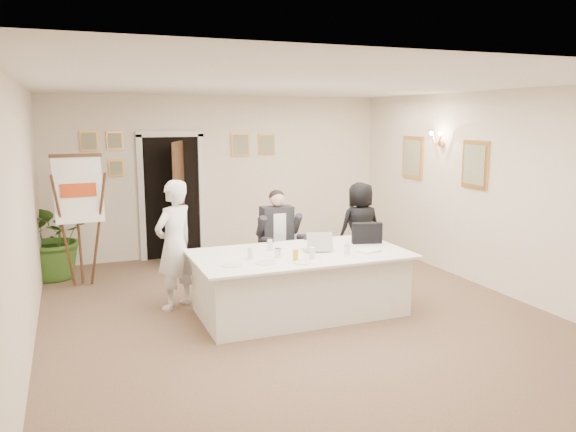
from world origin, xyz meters
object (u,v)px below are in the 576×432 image
(laptop, at_px, (316,240))
(paper_stack, at_px, (369,251))
(laptop_bag, at_px, (367,233))
(steel_jug, at_px, (278,253))
(potted_palm, at_px, (54,235))
(seated_man, at_px, (278,239))
(flip_chart, at_px, (80,228))
(conference_table, at_px, (300,282))
(standing_man, at_px, (175,245))
(oj_glass, at_px, (296,255))
(standing_woman, at_px, (360,228))

(laptop, distance_m, paper_stack, 0.67)
(laptop_bag, distance_m, steel_jug, 1.40)
(steel_jug, bearing_deg, potted_palm, 131.02)
(seated_man, distance_m, flip_chart, 2.84)
(conference_table, xyz_separation_m, laptop_bag, (1.03, 0.17, 0.52))
(conference_table, bearing_deg, steel_jug, -160.65)
(standing_man, height_order, oj_glass, standing_man)
(laptop_bag, relative_size, steel_jug, 3.57)
(steel_jug, bearing_deg, paper_stack, -7.77)
(standing_woman, bearing_deg, standing_man, 11.09)
(seated_man, xyz_separation_m, standing_man, (-1.53, -0.33, 0.11))
(laptop, relative_size, steel_jug, 3.17)
(seated_man, distance_m, paper_stack, 1.54)
(conference_table, bearing_deg, seated_man, 84.06)
(laptop_bag, xyz_separation_m, paper_stack, (-0.22, -0.45, -0.12))
(paper_stack, bearing_deg, oj_glass, -176.44)
(paper_stack, height_order, oj_glass, oj_glass)
(standing_woman, distance_m, oj_glass, 2.46)
(flip_chart, xyz_separation_m, standing_man, (1.09, -1.42, -0.04))
(conference_table, bearing_deg, standing_woman, 40.60)
(flip_chart, xyz_separation_m, potted_palm, (-0.36, 0.63, -0.20))
(standing_man, bearing_deg, steel_jug, 106.12)
(standing_man, height_order, laptop, standing_man)
(laptop, relative_size, paper_stack, 1.28)
(laptop, height_order, paper_stack, laptop)
(seated_man, xyz_separation_m, potted_palm, (-2.99, 1.71, -0.05))
(conference_table, bearing_deg, flip_chart, 139.11)
(potted_palm, relative_size, steel_jug, 12.20)
(laptop, bearing_deg, standing_man, 167.55)
(standing_woman, bearing_deg, laptop, 44.10)
(flip_chart, distance_m, paper_stack, 4.13)
(laptop, height_order, oj_glass, laptop)
(seated_man, height_order, standing_man, standing_man)
(standing_man, distance_m, steel_jug, 1.39)
(standing_woman, bearing_deg, conference_table, 40.37)
(laptop_bag, xyz_separation_m, steel_jug, (-1.37, -0.29, -0.08))
(standing_man, distance_m, laptop_bag, 2.52)
(conference_table, relative_size, potted_palm, 1.97)
(laptop, relative_size, laptop_bag, 0.89)
(paper_stack, relative_size, steel_jug, 2.47)
(flip_chart, xyz_separation_m, standing_woman, (4.09, -0.81, -0.15))
(standing_man, relative_size, paper_stack, 6.11)
(conference_table, height_order, seated_man, seated_man)
(steel_jug, bearing_deg, seated_man, 69.57)
(seated_man, distance_m, standing_man, 1.57)
(seated_man, bearing_deg, oj_glass, -114.79)
(potted_palm, distance_m, paper_stack, 4.80)
(standing_woman, distance_m, steel_jug, 2.42)
(standing_woman, bearing_deg, potted_palm, -18.13)
(conference_table, relative_size, laptop, 7.59)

